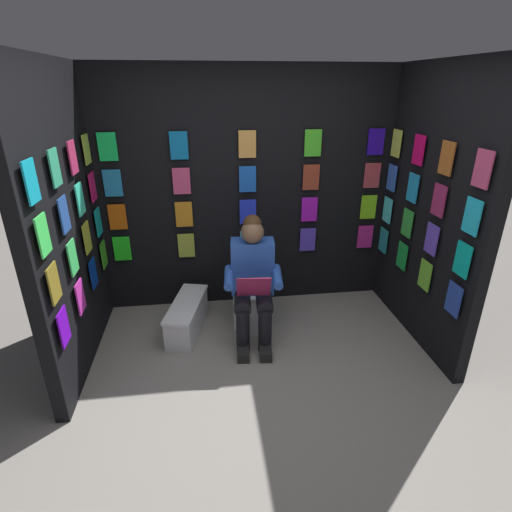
{
  "coord_description": "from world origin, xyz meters",
  "views": [
    {
      "loc": [
        0.45,
        2.36,
        2.27
      ],
      "look_at": [
        0.01,
        -0.9,
        0.85
      ],
      "focal_mm": 28.0,
      "sensor_mm": 36.0,
      "label": 1
    }
  ],
  "objects": [
    {
      "name": "toilet",
      "position": [
        0.02,
        -1.15,
        0.33
      ],
      "size": [
        0.43,
        0.57,
        0.77
      ],
      "rotation": [
        0.0,
        0.0,
        -0.09
      ],
      "color": "white",
      "rests_on": "ground"
    },
    {
      "name": "comic_longbox_near",
      "position": [
        0.67,
        -1.1,
        0.16
      ],
      "size": [
        0.44,
        0.82,
        0.31
      ],
      "rotation": [
        0.0,
        0.0,
        -0.24
      ],
      "color": "silver",
      "rests_on": "ground"
    },
    {
      "name": "display_wall_back",
      "position": [
        0.0,
        -1.69,
        1.23
      ],
      "size": [
        3.11,
        0.14,
        2.46
      ],
      "color": "black",
      "rests_on": "ground"
    },
    {
      "name": "ground_plane",
      "position": [
        0.0,
        0.0,
        0.0
      ],
      "size": [
        30.0,
        30.0,
        0.0
      ],
      "primitive_type": "plane",
      "color": "gray"
    },
    {
      "name": "person_reading",
      "position": [
        0.04,
        -0.93,
        0.6
      ],
      "size": [
        0.55,
        0.71,
        1.19
      ],
      "rotation": [
        0.0,
        0.0,
        -0.09
      ],
      "color": "blue",
      "rests_on": "ground"
    },
    {
      "name": "display_wall_left",
      "position": [
        -1.55,
        -0.82,
        1.23
      ],
      "size": [
        0.14,
        1.64,
        2.46
      ],
      "color": "black",
      "rests_on": "ground"
    },
    {
      "name": "display_wall_right",
      "position": [
        1.55,
        -0.82,
        1.23
      ],
      "size": [
        0.14,
        1.64,
        2.46
      ],
      "color": "black",
      "rests_on": "ground"
    }
  ]
}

